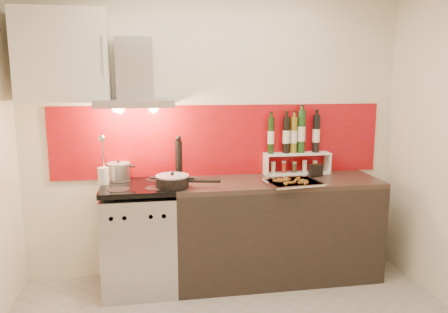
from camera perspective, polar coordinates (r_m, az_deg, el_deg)
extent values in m
cube|color=silver|center=(3.96, -1.10, 3.28)|extent=(3.40, 0.02, 2.60)
cube|color=#9C0E08|center=(3.96, -0.36, 2.12)|extent=(3.00, 0.02, 0.64)
cube|color=#B7B7BA|center=(3.83, -10.95, -10.73)|extent=(0.60, 0.60, 0.84)
cube|color=black|center=(3.60, -10.99, -13.69)|extent=(0.50, 0.02, 0.40)
cube|color=#B7B7BA|center=(3.46, -11.21, -7.77)|extent=(0.56, 0.02, 0.12)
cube|color=#FF190C|center=(3.46, -11.21, -7.80)|extent=(0.10, 0.01, 0.04)
cube|color=black|center=(3.69, -11.19, -3.89)|extent=(0.60, 0.60, 0.04)
cube|color=black|center=(3.98, 6.84, -9.66)|extent=(1.80, 0.60, 0.86)
cube|color=black|center=(3.85, 6.98, -3.34)|extent=(1.80, 0.60, 0.04)
cube|color=#B7B7BA|center=(3.64, -11.55, 6.90)|extent=(0.62, 0.50, 0.06)
cube|color=#B7B7BA|center=(3.79, -11.64, 11.26)|extent=(0.30, 0.18, 0.50)
sphere|color=#FFD18C|center=(3.65, -13.90, 6.19)|extent=(0.07, 0.07, 0.07)
sphere|color=#FFD18C|center=(3.64, -9.16, 6.34)|extent=(0.07, 0.07, 0.07)
cube|color=silver|center=(3.77, -20.30, 12.22)|extent=(0.70, 0.35, 0.72)
cylinder|color=#B7B7BA|center=(3.87, -13.59, -1.99)|extent=(0.20, 0.20, 0.14)
cylinder|color=#99999E|center=(3.85, -13.64, -0.90)|extent=(0.20, 0.20, 0.01)
sphere|color=black|center=(3.85, -13.65, -0.65)|extent=(0.03, 0.03, 0.03)
cylinder|color=black|center=(3.55, -6.75, -3.29)|extent=(0.27, 0.27, 0.08)
cylinder|color=#99999E|center=(3.54, -6.77, -2.54)|extent=(0.27, 0.27, 0.01)
sphere|color=black|center=(3.54, -6.78, -2.21)|extent=(0.03, 0.03, 0.03)
cylinder|color=black|center=(3.52, -2.55, -3.21)|extent=(0.26, 0.08, 0.03)
cylinder|color=silver|center=(3.75, -15.50, -2.52)|extent=(0.09, 0.09, 0.15)
cylinder|color=silver|center=(3.71, -15.49, 0.42)|extent=(0.01, 0.07, 0.28)
sphere|color=silver|center=(3.63, -15.68, 2.28)|extent=(0.06, 0.06, 0.06)
cylinder|color=black|center=(3.77, -5.93, -0.59)|extent=(0.06, 0.06, 0.35)
sphere|color=black|center=(3.74, -5.98, 2.35)|extent=(0.05, 0.05, 0.05)
cube|color=white|center=(4.12, 9.43, -2.13)|extent=(0.62, 0.17, 0.01)
cube|color=white|center=(4.01, 5.44, -1.08)|extent=(0.02, 0.17, 0.18)
cube|color=white|center=(4.21, 13.30, -0.79)|extent=(0.02, 0.17, 0.18)
cube|color=white|center=(4.08, 9.50, 0.38)|extent=(0.62, 0.17, 0.02)
cylinder|color=black|center=(3.98, 6.15, 2.75)|extent=(0.06, 0.06, 0.33)
cylinder|color=black|center=(4.02, 8.13, 2.80)|extent=(0.07, 0.07, 0.34)
cylinder|color=brown|center=(4.05, 9.10, 2.80)|extent=(0.06, 0.06, 0.33)
cylinder|color=#1A3E16|center=(4.07, 10.06, 3.21)|extent=(0.07, 0.07, 0.39)
cylinder|color=black|center=(4.12, 11.95, 2.94)|extent=(0.07, 0.07, 0.35)
cylinder|color=beige|center=(4.04, 6.45, -1.52)|extent=(0.04, 0.04, 0.09)
cylinder|color=#A32E1B|center=(4.07, 7.81, -1.44)|extent=(0.04, 0.04, 0.10)
cylinder|color=#433921|center=(4.10, 9.15, -1.46)|extent=(0.04, 0.04, 0.08)
cylinder|color=white|center=(4.13, 10.48, -1.32)|extent=(0.04, 0.04, 0.10)
cylinder|color=#A5771B|center=(4.17, 11.78, -1.33)|extent=(0.04, 0.04, 0.09)
cube|color=black|center=(4.02, 11.90, -1.75)|extent=(0.13, 0.06, 0.10)
cube|color=silver|center=(3.71, 8.94, -3.42)|extent=(0.48, 0.39, 0.01)
cube|color=silver|center=(3.71, 8.94, -3.27)|extent=(0.50, 0.41, 0.01)
cube|color=red|center=(3.71, 8.94, -3.27)|extent=(0.43, 0.34, 0.01)
cube|color=brown|center=(3.70, 10.45, -3.19)|extent=(0.06, 0.03, 0.01)
cube|color=brown|center=(3.59, 8.00, -3.54)|extent=(0.02, 0.06, 0.01)
cube|color=brown|center=(3.73, 10.07, -3.08)|extent=(0.06, 0.02, 0.01)
cube|color=brown|center=(3.73, 7.40, -2.99)|extent=(0.06, 0.04, 0.01)
cube|color=brown|center=(3.78, 8.13, -2.83)|extent=(0.04, 0.06, 0.01)
cube|color=brown|center=(3.68, 7.18, -3.19)|extent=(0.06, 0.04, 0.01)
cube|color=brown|center=(3.71, 7.83, -3.11)|extent=(0.06, 0.04, 0.01)
cube|color=brown|center=(3.80, 9.65, -2.83)|extent=(0.05, 0.05, 0.01)
cube|color=brown|center=(3.73, 8.39, -3.03)|extent=(0.06, 0.05, 0.01)
cube|color=brown|center=(3.70, 6.84, -3.11)|extent=(0.06, 0.03, 0.01)
cube|color=brown|center=(3.65, 10.71, -3.40)|extent=(0.05, 0.05, 0.01)
cube|color=brown|center=(3.70, 9.30, -3.16)|extent=(0.04, 0.06, 0.01)
cube|color=brown|center=(3.62, 8.24, -3.43)|extent=(0.06, 0.05, 0.01)
cube|color=brown|center=(3.65, 10.10, -3.38)|extent=(0.06, 0.02, 0.01)
cube|color=brown|center=(3.75, 8.21, -2.97)|extent=(0.06, 0.05, 0.01)
cube|color=brown|center=(3.64, 8.79, -3.37)|extent=(0.06, 0.03, 0.01)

